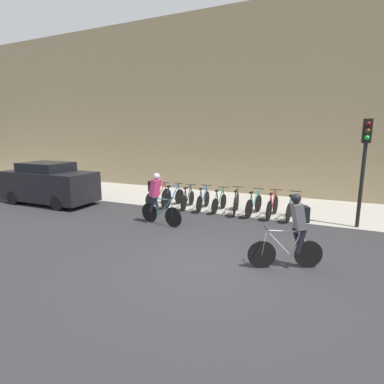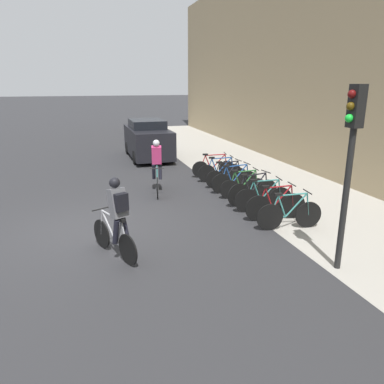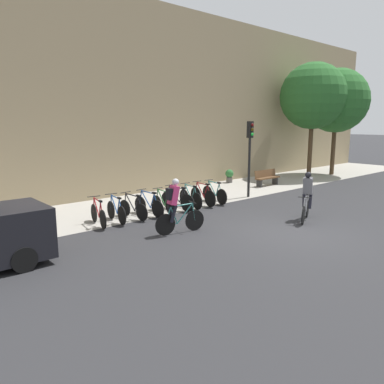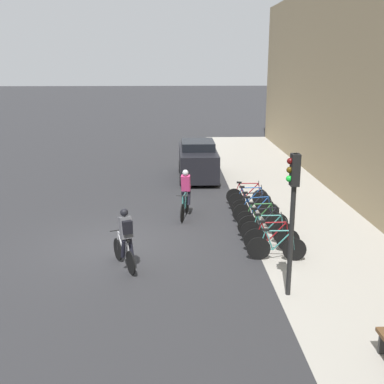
{
  "view_description": "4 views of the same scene",
  "coord_description": "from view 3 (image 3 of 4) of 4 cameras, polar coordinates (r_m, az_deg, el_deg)",
  "views": [
    {
      "loc": [
        2.39,
        -6.33,
        3.07
      ],
      "look_at": [
        -1.51,
        2.48,
        1.21
      ],
      "focal_mm": 28.0,
      "sensor_mm": 36.0,
      "label": 1
    },
    {
      "loc": [
        9.23,
        0.03,
        3.59
      ],
      "look_at": [
        0.22,
        2.71,
        0.82
      ],
      "focal_mm": 35.0,
      "sensor_mm": 36.0,
      "label": 2
    },
    {
      "loc": [
        -10.01,
        -6.63,
        3.51
      ],
      "look_at": [
        -2.0,
        2.51,
        1.24
      ],
      "focal_mm": 35.0,
      "sensor_mm": 36.0,
      "label": 3
    },
    {
      "loc": [
        14.33,
        1.94,
        5.62
      ],
      "look_at": [
        -0.5,
        2.54,
        1.56
      ],
      "focal_mm": 45.0,
      "sensor_mm": 36.0,
      "label": 4
    }
  ],
  "objects": [
    {
      "name": "ground",
      "position": [
        12.51,
        14.71,
        -6.08
      ],
      "size": [
        200.0,
        200.0,
        0.0
      ],
      "primitive_type": "plane",
      "color": "#2B2B2D"
    },
    {
      "name": "kerb_strip",
      "position": [
        17.07,
        -4.33,
        -1.3
      ],
      "size": [
        44.0,
        4.5,
        0.01
      ],
      "primitive_type": "cube",
      "color": "#A39E93",
      "rests_on": "ground"
    },
    {
      "name": "building_facade",
      "position": [
        18.85,
        -9.34,
        13.89
      ],
      "size": [
        44.0,
        0.6,
        9.29
      ],
      "primitive_type": "cube",
      "color": "#9E8966",
      "rests_on": "ground"
    },
    {
      "name": "cyclist_pink",
      "position": [
        11.83,
        -2.55,
        -1.96
      ],
      "size": [
        1.73,
        0.55,
        1.78
      ],
      "color": "black",
      "rests_on": "ground"
    },
    {
      "name": "cyclist_grey",
      "position": [
        14.16,
        17.13,
        -0.34
      ],
      "size": [
        1.61,
        0.79,
        1.77
      ],
      "color": "black",
      "rests_on": "ground"
    },
    {
      "name": "parked_bike_0",
      "position": [
        13.3,
        -14.1,
        -3.31
      ],
      "size": [
        0.48,
        1.67,
        0.96
      ],
      "color": "black",
      "rests_on": "ground"
    },
    {
      "name": "parked_bike_1",
      "position": [
        13.62,
        -11.47,
        -2.85
      ],
      "size": [
        0.46,
        1.67,
        0.97
      ],
      "color": "black",
      "rests_on": "ground"
    },
    {
      "name": "parked_bike_2",
      "position": [
        13.97,
        -8.96,
        -2.47
      ],
      "size": [
        0.46,
        1.64,
        0.95
      ],
      "color": "black",
      "rests_on": "ground"
    },
    {
      "name": "parked_bike_3",
      "position": [
        14.34,
        -6.59,
        -2.01
      ],
      "size": [
        0.46,
        1.72,
        0.97
      ],
      "color": "black",
      "rests_on": "ground"
    },
    {
      "name": "parked_bike_4",
      "position": [
        14.75,
        -4.35,
        -1.7
      ],
      "size": [
        0.46,
        1.57,
        0.94
      ],
      "color": "black",
      "rests_on": "ground"
    },
    {
      "name": "parked_bike_5",
      "position": [
        15.16,
        -2.23,
        -1.21
      ],
      "size": [
        0.46,
        1.75,
        0.99
      ],
      "color": "black",
      "rests_on": "ground"
    },
    {
      "name": "parked_bike_6",
      "position": [
        15.61,
        -0.23,
        -0.88
      ],
      "size": [
        0.46,
        1.69,
        0.98
      ],
      "color": "black",
      "rests_on": "ground"
    },
    {
      "name": "parked_bike_7",
      "position": [
        16.07,
        1.66,
        -0.54
      ],
      "size": [
        0.46,
        1.71,
        0.99
      ],
      "color": "black",
      "rests_on": "ground"
    },
    {
      "name": "parked_bike_8",
      "position": [
        16.54,
        3.45,
        -0.25
      ],
      "size": [
        0.46,
        1.72,
        0.98
      ],
      "color": "black",
      "rests_on": "ground"
    },
    {
      "name": "traffic_light_pole",
      "position": [
        17.74,
        8.81,
        7.09
      ],
      "size": [
        0.26,
        0.3,
        3.56
      ],
      "color": "black",
      "rests_on": "ground"
    },
    {
      "name": "bench",
      "position": [
        21.38,
        11.33,
        2.21
      ],
      "size": [
        1.77,
        0.44,
        0.89
      ],
      "color": "brown",
      "rests_on": "ground"
    },
    {
      "name": "street_tree_0",
      "position": [
        25.73,
        17.98,
        13.73
      ],
      "size": [
        4.19,
        4.19,
        7.25
      ],
      "color": "#4C3823",
      "rests_on": "ground"
    },
    {
      "name": "street_tree_1",
      "position": [
        27.13,
        21.16,
        12.84
      ],
      "size": [
        4.18,
        4.18,
        7.01
      ],
      "color": "#4C3823",
      "rests_on": "ground"
    },
    {
      "name": "potted_plant",
      "position": [
        22.15,
        5.72,
        2.55
      ],
      "size": [
        0.48,
        0.48,
        0.78
      ],
      "color": "#56514C",
      "rests_on": "ground"
    }
  ]
}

